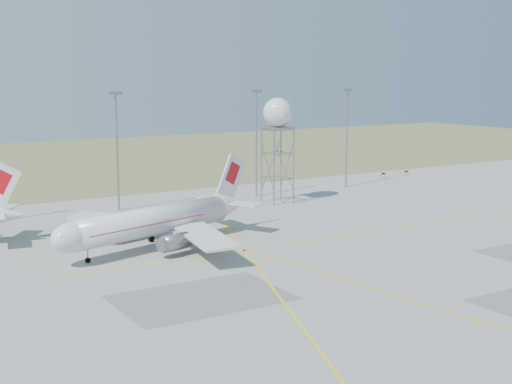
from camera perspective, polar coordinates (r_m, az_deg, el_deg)
ground at (r=76.65m, az=14.61°, el=-8.72°), size 400.00×400.00×0.00m
grass_strip at (r=198.77m, az=-15.73°, el=2.33°), size 400.00×120.00×0.03m
mast_b at (r=124.36m, az=-11.07°, el=4.02°), size 2.20×0.50×20.50m
mast_c at (r=136.59m, az=0.03°, el=4.67°), size 2.20×0.50×20.50m
mast_d at (r=149.22m, az=7.29°, el=5.00°), size 2.20×0.50×20.50m
taxi_sign_near at (r=164.99m, az=10.14°, el=1.45°), size 1.60×0.17×1.20m
taxi_sign_far at (r=169.68m, az=11.92°, el=1.61°), size 1.60×0.17×1.20m
airliner_main at (r=98.21m, az=-8.01°, el=-2.35°), size 33.65×31.88×11.64m
radar_tower at (r=129.86m, az=1.74°, el=3.84°), size 5.30×5.30×19.19m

